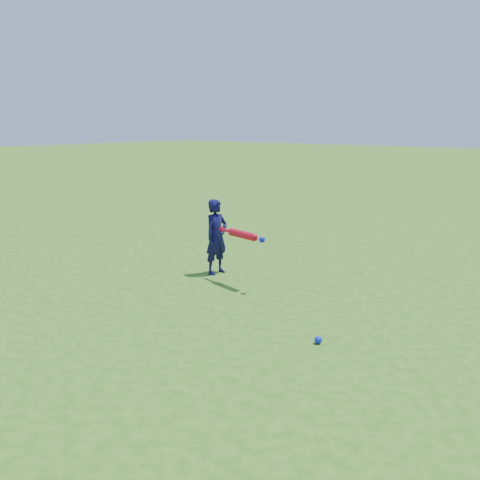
# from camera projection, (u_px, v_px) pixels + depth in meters

# --- Properties ---
(ground) EXTENTS (80.00, 80.00, 0.00)m
(ground) POSITION_uv_depth(u_px,v_px,m) (234.00, 281.00, 6.75)
(ground) COLOR #346B19
(ground) RESTS_ON ground
(child) EXTENTS (0.26, 0.38, 0.99)m
(child) POSITION_uv_depth(u_px,v_px,m) (216.00, 237.00, 7.01)
(child) COLOR #100D40
(child) RESTS_ON ground
(ground_ball_blue) EXTENTS (0.07, 0.07, 0.07)m
(ground_ball_blue) POSITION_uv_depth(u_px,v_px,m) (318.00, 340.00, 4.83)
(ground_ball_blue) COLOR #0D28E9
(ground_ball_blue) RESTS_ON ground
(bat_swing) EXTENTS (0.82, 0.25, 0.09)m
(bat_swing) POSITION_uv_depth(u_px,v_px,m) (244.00, 235.00, 6.45)
(bat_swing) COLOR red
(bat_swing) RESTS_ON ground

